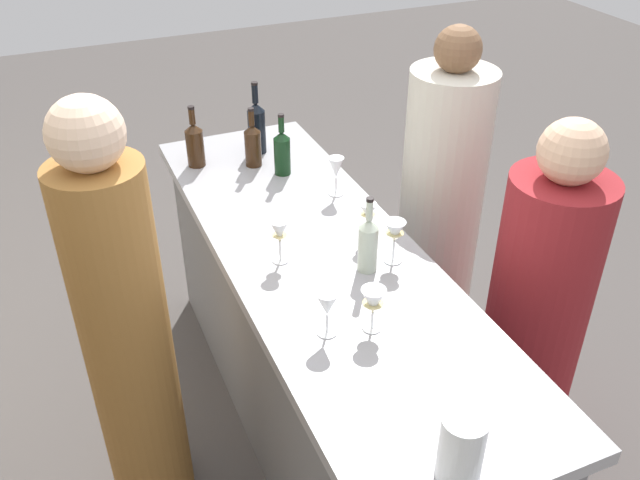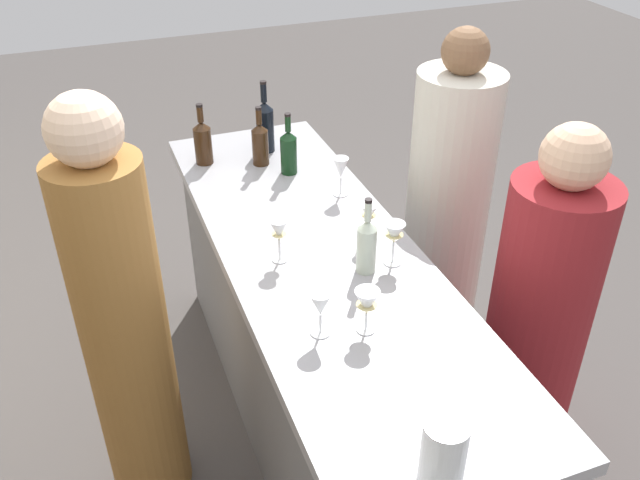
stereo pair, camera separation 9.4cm
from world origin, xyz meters
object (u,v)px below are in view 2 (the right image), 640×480
at_px(wine_glass_far_left, 367,305).
at_px(wine_bottle_second_right_amber_brown, 203,141).
at_px(person_center_guest, 446,220).
at_px(wine_glass_near_left, 341,169).
at_px(person_right_guest, 125,331).
at_px(wine_glass_far_center, 279,233).
at_px(wine_bottle_rightmost_near_black, 265,125).
at_px(wine_glass_near_right, 369,215).
at_px(wine_glass_far_right, 320,305).
at_px(wine_bottle_center_amber_brown, 260,143).
at_px(person_left_guest, 538,321).
at_px(wine_bottle_leftmost_clear_pale, 367,244).
at_px(wine_glass_near_center, 394,235).
at_px(water_pitcher, 443,453).
at_px(wine_bottle_second_left_dark_green, 289,151).

bearing_deg(wine_glass_far_left, wine_bottle_second_right_amber_brown, 9.29).
bearing_deg(person_center_guest, wine_glass_near_left, -18.32).
bearing_deg(person_right_guest, wine_glass_far_center, 10.75).
xyz_separation_m(wine_bottle_rightmost_near_black, wine_glass_near_right, (-0.88, -0.13, -0.02)).
relative_size(wine_glass_far_center, wine_glass_far_right, 1.06).
relative_size(wine_bottle_center_amber_brown, wine_glass_far_right, 1.75).
relative_size(wine_glass_near_right, wine_glass_far_center, 0.92).
distance_m(person_left_guest, person_center_guest, 0.68).
bearing_deg(wine_bottle_center_amber_brown, wine_glass_far_center, 168.47).
distance_m(wine_bottle_leftmost_clear_pale, wine_glass_far_center, 0.31).
bearing_deg(person_center_guest, wine_glass_far_center, 8.81).
xyz_separation_m(wine_bottle_rightmost_near_black, person_right_guest, (-0.91, 0.79, -0.27)).
relative_size(wine_bottle_center_amber_brown, wine_glass_near_center, 1.66).
distance_m(wine_bottle_second_right_amber_brown, wine_bottle_rightmost_near_black, 0.30).
distance_m(wine_glass_near_center, person_right_guest, 0.99).
relative_size(wine_bottle_rightmost_near_black, wine_glass_far_center, 2.04).
xyz_separation_m(wine_glass_near_center, wine_glass_far_center, (0.15, 0.37, -0.00)).
bearing_deg(wine_glass_near_right, wine_bottle_center_amber_brown, 14.46).
relative_size(wine_bottle_rightmost_near_black, water_pitcher, 1.74).
distance_m(wine_glass_near_right, person_left_guest, 0.76).
bearing_deg(wine_bottle_second_right_amber_brown, person_right_guest, 150.94).
bearing_deg(wine_glass_near_left, wine_glass_near_center, 178.60).
height_order(wine_glass_near_right, wine_glass_far_center, wine_glass_far_center).
height_order(wine_bottle_rightmost_near_black, wine_glass_near_center, wine_bottle_rightmost_near_black).
bearing_deg(wine_bottle_second_right_amber_brown, person_left_guest, -141.68).
height_order(wine_bottle_second_left_dark_green, wine_glass_far_left, wine_bottle_second_left_dark_green).
height_order(wine_glass_near_left, wine_glass_near_right, wine_glass_near_left).
xyz_separation_m(wine_bottle_second_right_amber_brown, wine_bottle_rightmost_near_black, (0.02, -0.30, 0.02)).
bearing_deg(wine_bottle_second_right_amber_brown, water_pitcher, -175.17).
xyz_separation_m(wine_bottle_second_left_dark_green, wine_glass_near_right, (-0.63, -0.10, 0.00)).
relative_size(water_pitcher, person_right_guest, 0.12).
bearing_deg(wine_glass_far_right, wine_glass_near_right, -39.18).
xyz_separation_m(wine_bottle_rightmost_near_black, wine_glass_near_center, (-1.05, -0.16, -0.01)).
bearing_deg(wine_glass_far_center, wine_bottle_leftmost_clear_pale, -121.73).
relative_size(wine_glass_far_left, person_left_guest, 0.10).
distance_m(wine_glass_near_left, wine_glass_far_center, 0.54).
distance_m(wine_bottle_center_amber_brown, wine_glass_far_left, 1.23).
distance_m(wine_bottle_leftmost_clear_pale, wine_bottle_second_left_dark_green, 0.80).
height_order(wine_glass_near_center, wine_glass_far_left, wine_glass_near_center).
distance_m(wine_bottle_rightmost_near_black, person_left_guest, 1.48).
xyz_separation_m(wine_bottle_second_left_dark_green, wine_bottle_second_right_amber_brown, (0.23, 0.33, 0.00)).
bearing_deg(person_right_guest, wine_glass_far_left, -22.94).
height_order(wine_glass_near_right, person_left_guest, person_left_guest).
bearing_deg(wine_bottle_leftmost_clear_pale, wine_bottle_rightmost_near_black, 2.58).
relative_size(wine_bottle_second_left_dark_green, wine_glass_near_center, 1.70).
bearing_deg(wine_glass_far_center, wine_bottle_second_right_amber_brown, 5.45).
distance_m(wine_bottle_rightmost_near_black, wine_glass_near_left, 0.54).
bearing_deg(wine_glass_near_center, person_right_guest, 81.86).
bearing_deg(wine_bottle_second_left_dark_green, wine_bottle_second_right_amber_brown, 55.42).
bearing_deg(wine_glass_near_left, wine_bottle_second_left_dark_green, 27.64).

